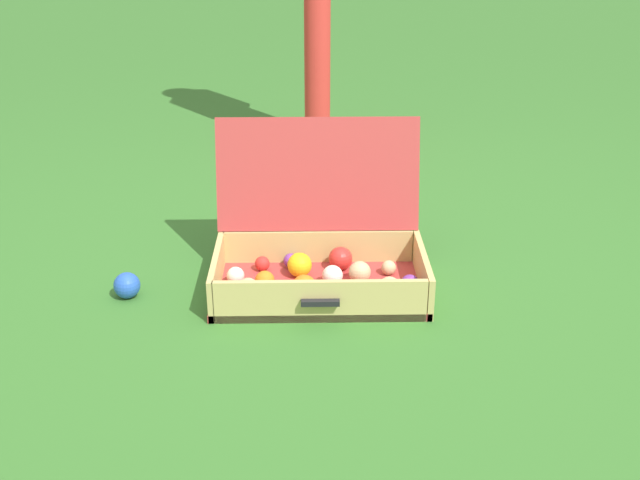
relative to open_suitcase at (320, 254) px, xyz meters
name	(u,v)px	position (x,y,z in m)	size (l,w,h in m)	color
ground_plane	(319,283)	(0.00, 0.01, -0.11)	(16.00, 16.00, 0.00)	#336B28
open_suitcase	(320,254)	(0.00, 0.00, 0.00)	(0.65, 0.49, 0.49)	#B23838
stray_ball_on_grass	(127,285)	(-0.59, -0.07, -0.07)	(0.08, 0.08, 0.08)	blue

